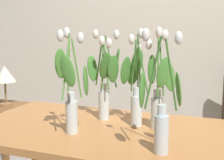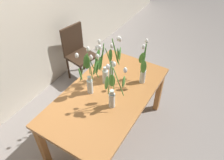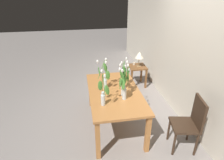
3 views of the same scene
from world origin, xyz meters
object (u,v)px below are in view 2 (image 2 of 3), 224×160
at_px(tulip_vase_1, 114,64).
at_px(tulip_vase_2, 143,70).
at_px(dining_chair, 78,51).
at_px(dining_table, 107,99).
at_px(tulip_vase_0, 103,67).
at_px(tulip_vase_3, 113,91).
at_px(tulip_vase_4, 90,76).

xyz_separation_m(tulip_vase_1, tulip_vase_2, (0.09, -0.34, -0.01)).
bearing_deg(tulip_vase_2, tulip_vase_1, 104.73).
relative_size(tulip_vase_1, dining_chair, 0.62).
height_order(dining_table, dining_chair, dining_chair).
height_order(tulip_vase_0, dining_chair, tulip_vase_0).
bearing_deg(tulip_vase_3, tulip_vase_4, 79.69).
xyz_separation_m(tulip_vase_2, tulip_vase_4, (-0.46, 0.42, 0.06)).
height_order(tulip_vase_3, dining_chair, tulip_vase_3).
distance_m(tulip_vase_0, tulip_vase_1, 0.16).
bearing_deg(tulip_vase_4, tulip_vase_1, -12.94).
xyz_separation_m(tulip_vase_3, tulip_vase_4, (0.06, 0.33, 0.02)).
bearing_deg(dining_table, tulip_vase_4, 111.56).
bearing_deg(tulip_vase_4, dining_table, -68.44).
bearing_deg(dining_chair, tulip_vase_3, -126.63).
xyz_separation_m(tulip_vase_0, tulip_vase_3, (-0.28, -0.29, -0.01)).
xyz_separation_m(tulip_vase_2, dining_chair, (0.38, 1.30, -0.40)).
relative_size(tulip_vase_4, dining_chair, 0.61).
relative_size(tulip_vase_1, tulip_vase_3, 1.01).
distance_m(dining_table, tulip_vase_3, 0.37).
xyz_separation_m(tulip_vase_3, dining_chair, (0.90, 1.21, -0.44)).
height_order(tulip_vase_0, tulip_vase_1, tulip_vase_1).
distance_m(tulip_vase_1, tulip_vase_3, 0.49).
bearing_deg(tulip_vase_3, tulip_vase_1, 29.73).
distance_m(tulip_vase_2, dining_chair, 1.42).
relative_size(dining_table, tulip_vase_1, 2.76).
height_order(tulip_vase_1, dining_chair, tulip_vase_1).
bearing_deg(dining_chair, tulip_vase_2, -106.35).
bearing_deg(tulip_vase_0, tulip_vase_1, -18.93).
bearing_deg(tulip_vase_3, dining_table, 49.95).
bearing_deg(dining_table, dining_chair, 53.89).
distance_m(dining_table, dining_chair, 1.31).
bearing_deg(tulip_vase_0, dining_chair, 55.86).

